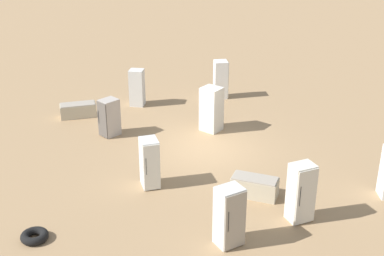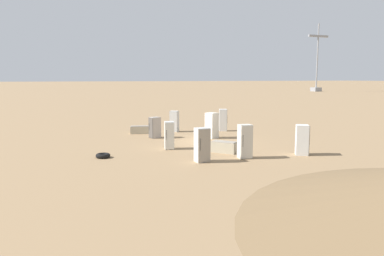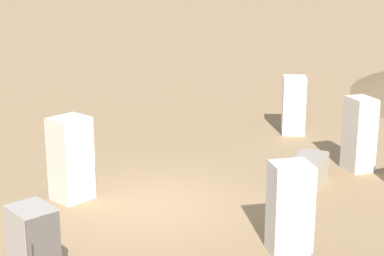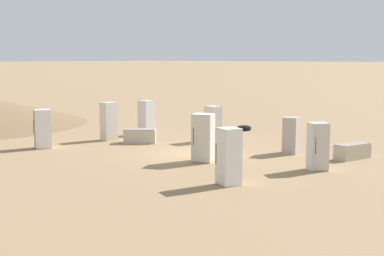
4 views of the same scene
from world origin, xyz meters
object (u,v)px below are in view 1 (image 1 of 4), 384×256
object	(u,v)px
discarded_fridge_4	(150,163)
discarded_fridge_6	(212,109)
discarded_fridge_1	(109,117)
discarded_fridge_2	(229,216)
discarded_fridge_0	(254,187)
discarded_fridge_3	(221,79)
discarded_fridge_9	(301,193)
discarded_fridge_8	(137,88)
scrap_tire	(35,236)
discarded_fridge_5	(78,110)

from	to	relation	value
discarded_fridge_4	discarded_fridge_6	bearing A→B (deg)	-132.33
discarded_fridge_1	discarded_fridge_6	world-z (taller)	discarded_fridge_6
discarded_fridge_2	discarded_fridge_6	distance (m)	8.15
discarded_fridge_0	discarded_fridge_3	xyz separation A→B (m)	(4.15, 8.51, 0.60)
discarded_fridge_2	discarded_fridge_9	size ratio (longest dim) A/B	0.97
discarded_fridge_4	discarded_fridge_8	size ratio (longest dim) A/B	0.99
discarded_fridge_4	scrap_tire	bearing A→B (deg)	28.32
discarded_fridge_0	discarded_fridge_4	xyz separation A→B (m)	(-2.74, 2.39, 0.54)
discarded_fridge_4	discarded_fridge_8	bearing A→B (deg)	-98.11
discarded_fridge_9	scrap_tire	world-z (taller)	discarded_fridge_9
discarded_fridge_4	discarded_fridge_2	bearing A→B (deg)	110.17
discarded_fridge_3	discarded_fridge_8	size ratio (longest dim) A/B	1.06
discarded_fridge_0	discarded_fridge_3	world-z (taller)	discarded_fridge_3
discarded_fridge_6	discarded_fridge_9	xyz separation A→B (m)	(-1.27, -7.22, -0.00)
discarded_fridge_0	scrap_tire	world-z (taller)	discarded_fridge_0
discarded_fridge_9	discarded_fridge_8	bearing A→B (deg)	-82.14
discarded_fridge_4	discarded_fridge_5	size ratio (longest dim) A/B	1.03
discarded_fridge_3	discarded_fridge_8	world-z (taller)	discarded_fridge_3
discarded_fridge_1	discarded_fridge_9	distance (m)	9.33
discarded_fridge_4	discarded_fridge_5	world-z (taller)	discarded_fridge_4
discarded_fridge_6	discarded_fridge_5	bearing A→B (deg)	-156.11
discarded_fridge_5	discarded_fridge_6	world-z (taller)	discarded_fridge_6
discarded_fridge_2	scrap_tire	bearing A→B (deg)	-32.44
discarded_fridge_3	scrap_tire	size ratio (longest dim) A/B	2.27
discarded_fridge_4	scrap_tire	xyz separation A→B (m)	(-4.37, -1.16, -0.76)
discarded_fridge_1	discarded_fridge_2	world-z (taller)	discarded_fridge_2
discarded_fridge_3	discarded_fridge_5	bearing A→B (deg)	-76.67
discarded_fridge_1	discarded_fridge_4	distance (m)	4.70
discarded_fridge_3	discarded_fridge_6	bearing A→B (deg)	-15.72
discarded_fridge_0	discarded_fridge_3	distance (m)	9.49
discarded_fridge_3	discarded_fridge_8	bearing A→B (deg)	-82.79
discarded_fridge_9	discarded_fridge_4	bearing A→B (deg)	-47.11
discarded_fridge_3	discarded_fridge_1	bearing A→B (deg)	-54.63
discarded_fridge_1	scrap_tire	world-z (taller)	discarded_fridge_1
discarded_fridge_1	discarded_fridge_6	distance (m)	4.33
discarded_fridge_3	discarded_fridge_4	world-z (taller)	discarded_fridge_3
discarded_fridge_5	discarded_fridge_9	size ratio (longest dim) A/B	0.89
discarded_fridge_0	discarded_fridge_9	xyz separation A→B (m)	(0.37, -1.86, 0.62)
discarded_fridge_6	scrap_tire	xyz separation A→B (m)	(-8.75, -4.13, -0.84)
discarded_fridge_5	discarded_fridge_9	xyz separation A→B (m)	(3.20, -11.54, 0.65)
discarded_fridge_0	discarded_fridge_3	size ratio (longest dim) A/B	0.87
discarded_fridge_5	discarded_fridge_8	size ratio (longest dim) A/B	0.97
scrap_tire	discarded_fridge_1	bearing A→B (deg)	50.73
discarded_fridge_4	discarded_fridge_9	bearing A→B (deg)	139.70
discarded_fridge_9	scrap_tire	distance (m)	8.14
discarded_fridge_1	discarded_fridge_0	bearing A→B (deg)	-177.18
discarded_fridge_1	discarded_fridge_6	size ratio (longest dim) A/B	0.82
discarded_fridge_0	discarded_fridge_4	bearing A→B (deg)	-80.58
discarded_fridge_5	discarded_fridge_6	distance (m)	6.25
discarded_fridge_5	discarded_fridge_9	world-z (taller)	discarded_fridge_9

